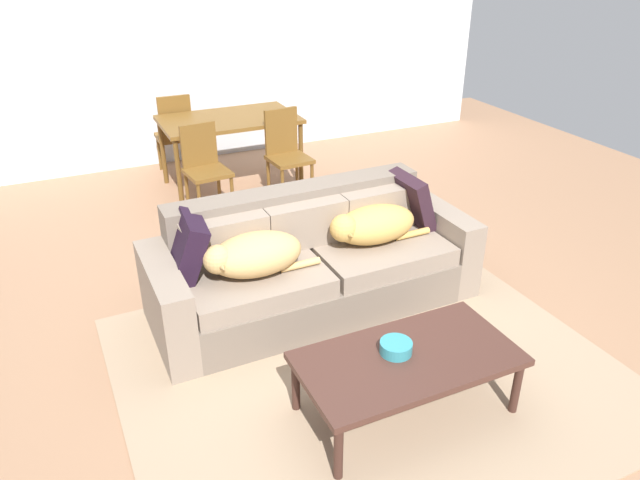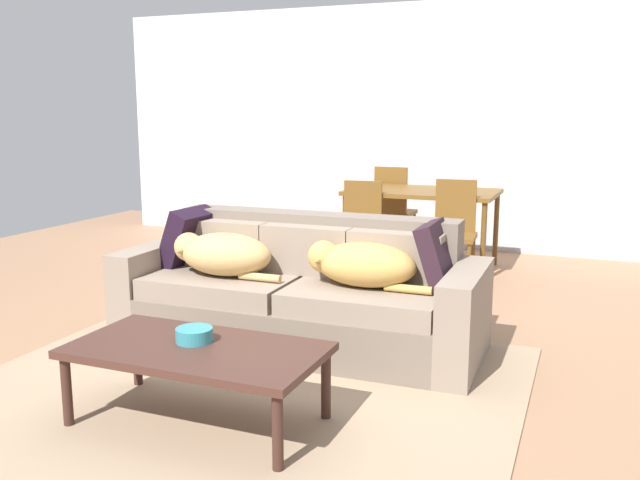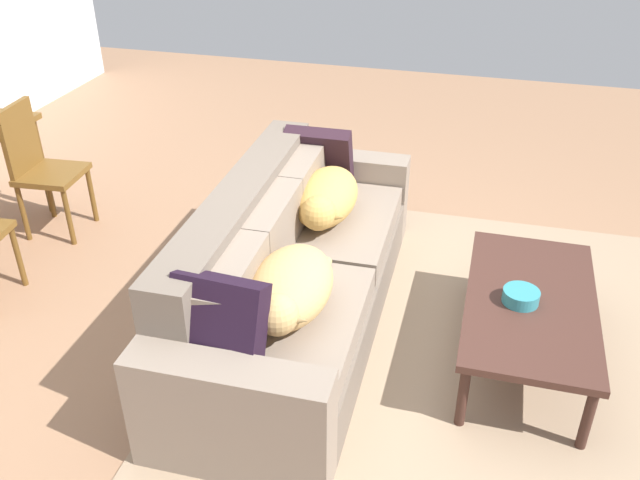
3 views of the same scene
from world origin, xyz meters
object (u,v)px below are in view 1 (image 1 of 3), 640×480
couch (312,264)px  throw_pillow_by_left_arm (186,248)px  dog_on_left_cushion (253,255)px  coffee_table (408,362)px  dining_chair_near_left (204,165)px  dining_table (229,124)px  dining_chair_near_right (286,151)px  dining_chair_far_left (175,132)px  bowl_on_coffee_table (396,347)px  throw_pillow_by_right_arm (412,201)px  dog_on_right_cushion (372,225)px

couch → throw_pillow_by_left_arm: 0.95m
dog_on_left_cushion → coffee_table: 1.28m
dog_on_left_cushion → dining_chair_near_left: (0.23, 2.13, -0.11)m
coffee_table → dining_table: 3.86m
dining_chair_near_right → dining_chair_far_left: bearing=123.5°
dining_table → dining_chair_near_left: dining_chair_near_left is taller
bowl_on_coffee_table → dining_chair_near_left: dining_chair_near_left is taller
bowl_on_coffee_table → dining_chair_near_right: (0.64, 3.23, 0.07)m
bowl_on_coffee_table → throw_pillow_by_right_arm: bearing=54.8°
coffee_table → bowl_on_coffee_table: bowl_on_coffee_table is taller
couch → dining_table: bearing=85.2°
dog_on_right_cushion → dining_table: (-0.27, 2.63, 0.10)m
dining_chair_far_left → dog_on_right_cushion: bearing=104.1°
throw_pillow_by_left_arm → throw_pillow_by_right_arm: throw_pillow_by_right_arm is taller
couch → dining_chair_near_right: (0.60, 1.98, 0.18)m
dining_chair_near_right → dining_chair_far_left: size_ratio=0.99×
throw_pillow_by_right_arm → couch: bearing=-175.6°
couch → dining_chair_near_right: 2.08m
dining_chair_near_left → dining_table: bearing=45.9°
dog_on_left_cushion → throw_pillow_by_left_arm: (-0.40, 0.20, 0.04)m
couch → dining_chair_near_right: bearing=72.3°
couch → throw_pillow_by_right_arm: throw_pillow_by_right_arm is taller
coffee_table → dining_chair_near_left: size_ratio=1.41×
dining_table → coffee_table: bearing=-92.4°
couch → dog_on_left_cushion: 0.59m
throw_pillow_by_left_arm → dining_chair_far_left: dining_chair_far_left is taller
dog_on_right_cushion → throw_pillow_by_left_arm: (-1.34, 0.14, 0.05)m
dining_chair_near_left → dining_chair_near_right: dining_chair_near_right is taller
couch → dining_chair_far_left: (-0.29, 3.13, 0.18)m
dining_table → dining_chair_near_right: bearing=-52.5°
throw_pillow_by_left_arm → coffee_table: (0.91, -1.35, -0.28)m
dining_chair_far_left → dining_table: bearing=129.6°
dining_table → dining_chair_near_left: (-0.44, -0.58, -0.20)m
throw_pillow_by_left_arm → dining_chair_far_left: 3.15m
bowl_on_coffee_table → dining_table: (0.21, 3.79, 0.26)m
throw_pillow_by_left_arm → bowl_on_coffee_table: bearing=-56.2°
dog_on_right_cushion → bowl_on_coffee_table: dog_on_right_cushion is taller
throw_pillow_by_right_arm → throw_pillow_by_left_arm: bearing=-179.2°
dining_chair_near_right → dining_chair_far_left: 1.45m
dining_chair_near_right → dog_on_left_cushion: bearing=-121.7°
throw_pillow_by_left_arm → coffee_table: 1.65m
dining_table → dining_chair_near_right: 0.73m
throw_pillow_by_left_arm → dog_on_left_cushion: bearing=-27.3°
dog_on_left_cushion → dining_table: (0.68, 2.70, 0.09)m
dining_chair_near_left → bowl_on_coffee_table: bearing=-92.4°
dining_chair_far_left → dog_on_left_cushion: bearing=87.5°
coffee_table → dining_table: dining_table is taller
couch → dog_on_right_cushion: bearing=-12.5°
bowl_on_coffee_table → dog_on_right_cushion: bearing=67.3°
dog_on_left_cushion → dining_chair_near_right: size_ratio=0.86×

